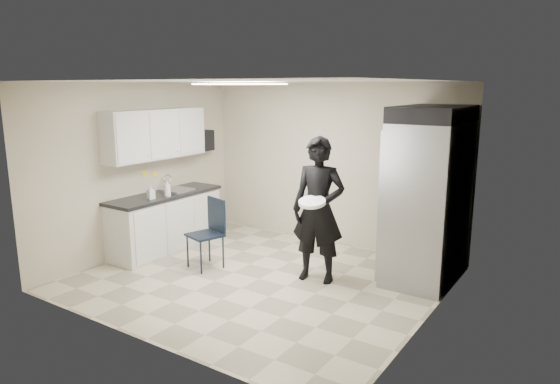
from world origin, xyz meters
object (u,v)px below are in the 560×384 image
Objects in this scene: folding_chair at (205,235)px; lower_counter at (166,223)px; commercial_fridge at (428,202)px; man_tuxedo at (318,210)px.

lower_counter is at bearing -177.89° from folding_chair.
commercial_fridge reaches higher than lower_counter.
commercial_fridge reaches higher than man_tuxedo.
lower_counter is 1.97× the size of folding_chair.
lower_counter is 3.98m from commercial_fridge.
commercial_fridge is 1.09× the size of man_tuxedo.
commercial_fridge is 2.18× the size of folding_chair.
man_tuxedo is at bearing 33.96° from folding_chair.
commercial_fridge is at bearing 42.63° from folding_chair.
commercial_fridge is at bearing 25.37° from man_tuxedo.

